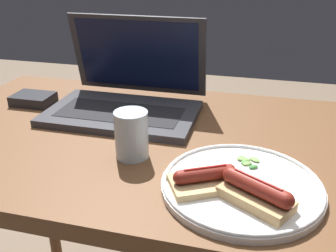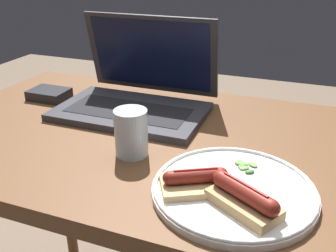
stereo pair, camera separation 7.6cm
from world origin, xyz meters
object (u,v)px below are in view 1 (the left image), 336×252
plate (241,185)px  laptop (127,96)px  external_drive (33,99)px  drinking_glass (132,135)px

plate → laptop: bearing=137.8°
laptop → external_drive: size_ratio=3.50×
plate → external_drive: size_ratio=2.65×
plate → external_drive: external_drive is taller
drinking_glass → laptop: bearing=112.5°
laptop → plate: bearing=-42.2°
plate → drinking_glass: bearing=164.0°
plate → drinking_glass: (-0.23, 0.06, 0.04)m
laptop → drinking_glass: 0.24m
external_drive → laptop: bearing=3.0°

